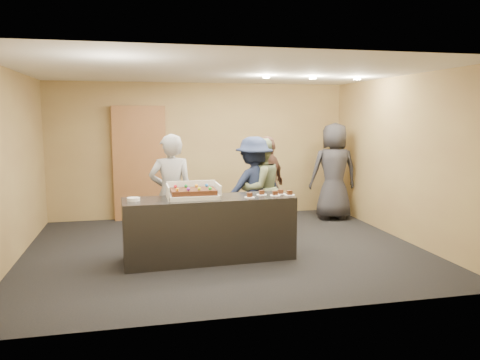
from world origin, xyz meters
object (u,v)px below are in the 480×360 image
at_px(person_sage_man, 260,189).
at_px(person_server_grey, 171,194).
at_px(serving_counter, 209,229).
at_px(plate_stack, 134,199).
at_px(cake_box, 193,194).
at_px(storage_cabinet, 140,163).
at_px(person_dark_suit, 334,171).
at_px(person_navy_man, 254,188).
at_px(sheet_cake, 193,191).
at_px(person_brown_extra, 268,186).

bearing_deg(person_sage_man, person_server_grey, -6.54).
relative_size(serving_counter, plate_stack, 13.60).
bearing_deg(plate_stack, cake_box, 3.89).
bearing_deg(storage_cabinet, person_dark_suit, -12.15).
distance_m(plate_stack, person_sage_man, 2.31).
height_order(serving_counter, storage_cabinet, storage_cabinet).
distance_m(cake_box, person_server_grey, 0.53).
bearing_deg(person_dark_suit, storage_cabinet, -6.90).
relative_size(storage_cabinet, plate_stack, 12.70).
bearing_deg(plate_stack, person_navy_man, 27.54).
bearing_deg(cake_box, storage_cabinet, 103.57).
height_order(person_server_grey, person_navy_man, person_server_grey).
distance_m(serving_counter, sheet_cake, 0.59).
bearing_deg(storage_cabinet, serving_counter, -72.49).
bearing_deg(person_brown_extra, person_sage_man, -3.53).
height_order(plate_stack, person_sage_man, person_sage_man).
distance_m(serving_counter, person_navy_man, 1.40).
relative_size(person_sage_man, person_brown_extra, 0.98).
xyz_separation_m(person_server_grey, person_sage_man, (1.52, 0.54, -0.05)).
bearing_deg(cake_box, person_brown_extra, 39.17).
xyz_separation_m(cake_box, person_dark_suit, (3.05, 2.07, 0.01)).
xyz_separation_m(serving_counter, cake_box, (-0.22, 0.03, 0.50)).
xyz_separation_m(cake_box, person_sage_man, (1.24, 0.99, -0.11)).
relative_size(plate_stack, person_server_grey, 0.10).
bearing_deg(person_brown_extra, person_navy_man, -12.50).
distance_m(person_server_grey, person_brown_extra, 1.85).
height_order(serving_counter, sheet_cake, sheet_cake).
xyz_separation_m(cake_box, sheet_cake, (-0.00, -0.03, 0.05)).
bearing_deg(person_sage_man, sheet_cake, 13.19).
distance_m(sheet_cake, person_sage_man, 1.61).
bearing_deg(plate_stack, person_brown_extra, 28.50).
bearing_deg(sheet_cake, cake_box, 89.02).
relative_size(serving_counter, person_brown_extra, 1.41).
bearing_deg(person_brown_extra, sheet_cake, -6.97).
bearing_deg(person_navy_man, person_dark_suit, -164.13).
relative_size(serving_counter, cake_box, 3.30).
xyz_separation_m(sheet_cake, person_dark_suit, (3.05, 2.10, -0.04)).
xyz_separation_m(serving_counter, plate_stack, (-1.04, -0.03, 0.47)).
height_order(sheet_cake, plate_stack, sheet_cake).
xyz_separation_m(cake_box, person_navy_man, (1.13, 0.96, -0.09)).
distance_m(storage_cabinet, person_dark_suit, 3.83).
xyz_separation_m(sheet_cake, person_navy_man, (1.13, 0.99, -0.14)).
bearing_deg(person_sage_man, plate_stack, 0.81).
relative_size(sheet_cake, person_dark_suit, 0.32).
height_order(person_brown_extra, person_dark_suit, person_dark_suit).
bearing_deg(cake_box, plate_stack, -176.11).
relative_size(plate_stack, person_brown_extra, 0.10).
distance_m(storage_cabinet, plate_stack, 2.94).
relative_size(storage_cabinet, person_dark_suit, 1.17).
xyz_separation_m(person_server_grey, person_brown_extra, (1.70, 0.71, -0.04)).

